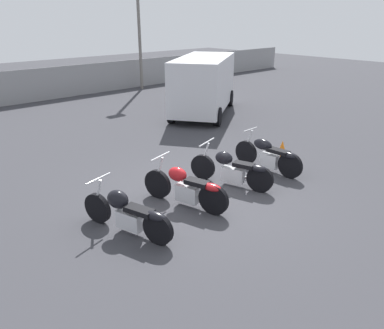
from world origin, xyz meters
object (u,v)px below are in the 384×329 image
(light_pole_left, at_px, (138,8))
(motorcycle_slot_1, at_px, (186,188))
(motorcycle_slot_0, at_px, (127,213))
(traffic_cone_near, at_px, (282,149))
(motorcycle_slot_2, at_px, (232,169))
(motorcycle_slot_3, at_px, (269,155))
(parked_van, at_px, (204,83))

(light_pole_left, distance_m, motorcycle_slot_1, 14.66)
(motorcycle_slot_0, bearing_deg, traffic_cone_near, -11.68)
(traffic_cone_near, bearing_deg, motorcycle_slot_1, -175.09)
(traffic_cone_near, bearing_deg, motorcycle_slot_2, -173.08)
(motorcycle_slot_0, height_order, motorcycle_slot_1, motorcycle_slot_1)
(motorcycle_slot_1, xyz_separation_m, motorcycle_slot_3, (2.89, 0.01, 0.00))
(parked_van, relative_size, traffic_cone_near, 9.44)
(motorcycle_slot_2, bearing_deg, light_pole_left, 46.24)
(motorcycle_slot_1, height_order, motorcycle_slot_3, motorcycle_slot_1)
(light_pole_left, relative_size, motorcycle_slot_1, 3.47)
(traffic_cone_near, bearing_deg, light_pole_left, 73.73)
(light_pole_left, xyz_separation_m, motorcycle_slot_2, (-5.91, -12.03, -3.78))
(motorcycle_slot_2, bearing_deg, motorcycle_slot_1, 163.97)
(light_pole_left, xyz_separation_m, parked_van, (-1.45, -6.45, -2.93))
(motorcycle_slot_0, distance_m, motorcycle_slot_2, 3.03)
(motorcycle_slot_2, xyz_separation_m, motorcycle_slot_3, (1.39, -0.03, 0.02))
(motorcycle_slot_1, xyz_separation_m, motorcycle_slot_2, (1.51, 0.04, -0.01))
(parked_van, bearing_deg, traffic_cone_near, -54.96)
(motorcycle_slot_3, xyz_separation_m, parked_van, (3.07, 5.61, 0.83))
(light_pole_left, height_order, motorcycle_slot_1, light_pole_left)
(motorcycle_slot_2, bearing_deg, motorcycle_slot_3, -19.02)
(motorcycle_slot_3, height_order, traffic_cone_near, motorcycle_slot_3)
(motorcycle_slot_2, height_order, motorcycle_slot_3, motorcycle_slot_3)
(light_pole_left, relative_size, motorcycle_slot_2, 3.42)
(motorcycle_slot_1, bearing_deg, light_pole_left, 42.95)
(motorcycle_slot_0, bearing_deg, light_pole_left, 37.66)
(motorcycle_slot_1, height_order, parked_van, parked_van)
(light_pole_left, height_order, motorcycle_slot_0, light_pole_left)
(motorcycle_slot_3, relative_size, traffic_cone_near, 3.94)
(motorcycle_slot_1, relative_size, motorcycle_slot_2, 0.99)
(motorcycle_slot_3, bearing_deg, light_pole_left, 66.64)
(motorcycle_slot_3, xyz_separation_m, traffic_cone_near, (1.10, 0.34, -0.18))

